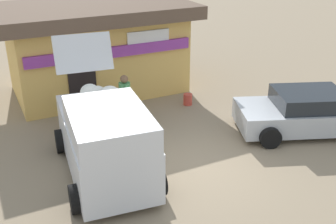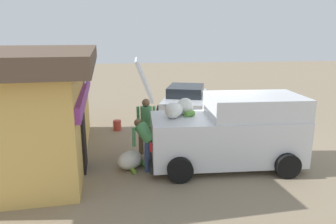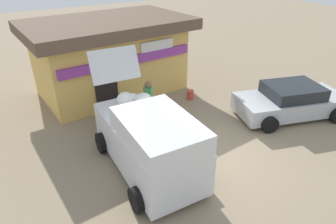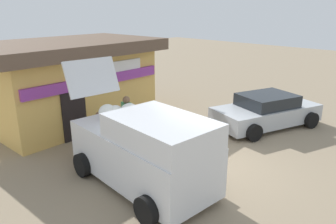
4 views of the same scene
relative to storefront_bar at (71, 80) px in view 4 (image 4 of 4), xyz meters
name	(u,v)px [view 4 (image 4 of 4)]	position (x,y,z in m)	size (l,w,h in m)	color
ground_plane	(212,163)	(0.98, -6.21, -1.66)	(60.00, 60.00, 0.00)	gray
storefront_bar	(71,80)	(0.00, 0.00, 0.00)	(6.94, 4.65, 3.17)	#E0B259
delivery_van	(144,149)	(-1.23, -5.73, -0.67)	(2.26, 4.53, 2.97)	silver
parked_sedan	(266,111)	(4.91, -5.71, -1.07)	(4.45, 3.05, 1.25)	#B2B7BC
vendor_standing	(127,118)	(-0.04, -3.52, -0.67)	(0.36, 0.57, 1.71)	#726047
customer_bending	(97,131)	(-1.13, -3.45, -0.84)	(0.72, 0.71, 1.33)	navy
unloaded_banana_pile	(91,145)	(-1.11, -3.01, -1.43)	(0.91, 0.94, 0.49)	silver
paint_bucket	(163,117)	(2.46, -2.57, -1.47)	(0.30, 0.30, 0.39)	#BF3F33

